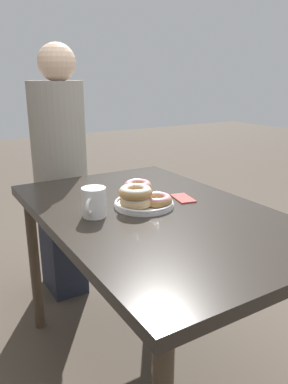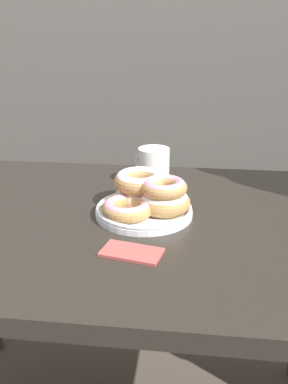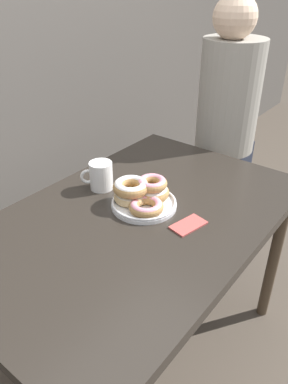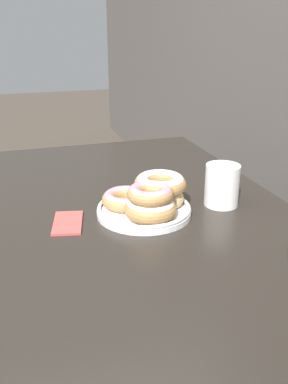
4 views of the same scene
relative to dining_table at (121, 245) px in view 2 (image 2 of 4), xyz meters
name	(u,v)px [view 2 (image 2 of 4)]	position (x,y,z in m)	size (l,w,h in m)	color
dining_table	(121,245)	(0.00, 0.00, 0.00)	(1.25, 0.80, 0.75)	#28231E
donut_plate	(146,197)	(0.06, 0.03, 0.12)	(0.24, 0.26, 0.09)	white
coffee_mug	(153,166)	(0.06, 0.23, 0.13)	(0.11, 0.10, 0.11)	white
napkin	(132,252)	(0.05, -0.17, 0.08)	(0.13, 0.09, 0.01)	#BC4C47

